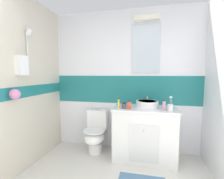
# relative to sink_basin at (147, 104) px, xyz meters

# --- Properties ---
(wall_back_tiled) EXTENTS (3.20, 0.20, 2.50)m
(wall_back_tiled) POSITION_rel_sink_basin_xyz_m (-0.40, 0.29, 0.36)
(wall_back_tiled) COLOR white
(wall_back_tiled) RESTS_ON ground_plane
(wall_left_shower_alcove) EXTENTS (0.25, 3.48, 2.50)m
(wall_left_shower_alcove) POSITION_rel_sink_basin_xyz_m (-1.75, -0.96, 0.35)
(wall_left_shower_alcove) COLOR beige
(wall_left_shower_alcove) RESTS_ON ground_plane
(vanity_cabinet) EXTENTS (0.98, 0.59, 0.85)m
(vanity_cabinet) POSITION_rel_sink_basin_xyz_m (-0.04, -0.04, -0.48)
(vanity_cabinet) COLOR silver
(vanity_cabinet) RESTS_ON ground_plane
(sink_basin) EXTENTS (0.35, 0.40, 0.17)m
(sink_basin) POSITION_rel_sink_basin_xyz_m (0.00, 0.00, 0.00)
(sink_basin) COLOR white
(sink_basin) RESTS_ON vanity_cabinet
(toilet) EXTENTS (0.37, 0.50, 0.75)m
(toilet) POSITION_rel_sink_basin_xyz_m (-0.88, -0.00, -0.56)
(toilet) COLOR white
(toilet) RESTS_ON ground_plane
(toothbrush_cup) EXTENTS (0.08, 0.08, 0.22)m
(toothbrush_cup) POSITION_rel_sink_basin_xyz_m (0.33, -0.20, -0.00)
(toothbrush_cup) COLOR white
(toothbrush_cup) RESTS_ON vanity_cabinet
(soap_dispenser) EXTENTS (0.06, 0.06, 0.15)m
(soap_dispenser) POSITION_rel_sink_basin_xyz_m (-0.27, -0.20, -0.00)
(soap_dispenser) COLOR #D84C33
(soap_dispenser) RESTS_ON vanity_cabinet
(hair_gel_jar) EXTENTS (0.08, 0.08, 0.10)m
(hair_gel_jar) POSITION_rel_sink_basin_xyz_m (-0.35, -0.19, -0.01)
(hair_gel_jar) COLOR #4C4C51
(hair_gel_jar) RESTS_ON vanity_cabinet
(toothpaste_tube_upright) EXTENTS (0.03, 0.03, 0.17)m
(toothpaste_tube_upright) POSITION_rel_sink_basin_xyz_m (-0.43, -0.20, 0.02)
(toothpaste_tube_upright) COLOR yellow
(toothpaste_tube_upright) RESTS_ON vanity_cabinet
(deodorant_spray_can) EXTENTS (0.05, 0.05, 0.16)m
(deodorant_spray_can) POSITION_rel_sink_basin_xyz_m (0.24, -0.19, 0.02)
(deodorant_spray_can) COLOR pink
(deodorant_spray_can) RESTS_ON vanity_cabinet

